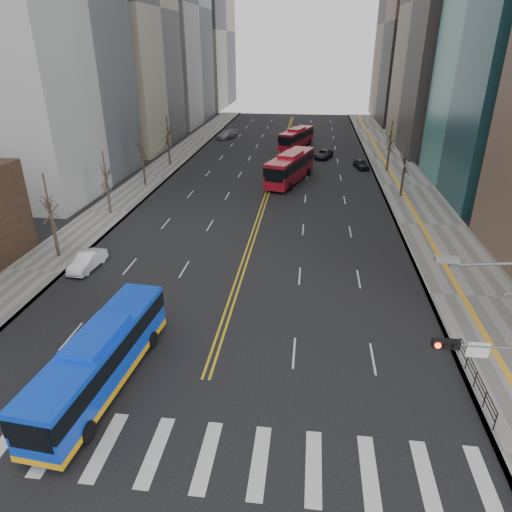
{
  "coord_description": "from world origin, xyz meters",
  "views": [
    {
      "loc": [
        5.11,
        -14.25,
        16.66
      ],
      "look_at": [
        2.07,
        10.88,
        4.87
      ],
      "focal_mm": 32.0,
      "sensor_mm": 36.0,
      "label": 1
    }
  ],
  "objects": [
    {
      "name": "street_trees",
      "position": [
        -7.18,
        34.55,
        4.87
      ],
      "size": [
        35.2,
        47.2,
        7.6
      ],
      "color": "#2F251D",
      "rests_on": "ground"
    },
    {
      "name": "sidewalk_left",
      "position": [
        -16.5,
        45.0,
        0.07
      ],
      "size": [
        5.0,
        130.0,
        0.15
      ],
      "primitive_type": "cube",
      "color": "slate",
      "rests_on": "ground"
    },
    {
      "name": "car_dark_mid",
      "position": [
        12.5,
        53.46,
        0.66
      ],
      "size": [
        2.43,
        4.13,
        1.32
      ],
      "primitive_type": "imported",
      "rotation": [
        0.0,
        0.0,
        0.24
      ],
      "color": "black",
      "rests_on": "ground"
    },
    {
      "name": "blue_bus",
      "position": [
        -5.3,
        4.0,
        1.76
      ],
      "size": [
        3.4,
        11.62,
        3.35
      ],
      "color": "blue",
      "rests_on": "ground"
    },
    {
      "name": "red_bus_far",
      "position": [
        2.42,
        67.01,
        1.92
      ],
      "size": [
        5.82,
        11.07,
        3.45
      ],
      "color": "#A7111F",
      "rests_on": "ground"
    },
    {
      "name": "car_white",
      "position": [
        -12.5,
        17.19,
        0.67
      ],
      "size": [
        1.8,
        4.21,
        1.35
      ],
      "primitive_type": "imported",
      "rotation": [
        0.0,
        0.0,
        -0.09
      ],
      "color": "white",
      "rests_on": "ground"
    },
    {
      "name": "centerline",
      "position": [
        0.0,
        55.0,
        0.01
      ],
      "size": [
        0.55,
        100.0,
        0.01
      ],
      "color": "gold",
      "rests_on": "ground"
    },
    {
      "name": "crosswalk",
      "position": [
        0.0,
        0.0,
        0.01
      ],
      "size": [
        26.7,
        4.0,
        0.01
      ],
      "color": "silver",
      "rests_on": "ground"
    },
    {
      "name": "sidewalk_right",
      "position": [
        17.5,
        45.0,
        0.07
      ],
      "size": [
        7.0,
        130.0,
        0.15
      ],
      "primitive_type": "cube",
      "color": "slate",
      "rests_on": "ground"
    },
    {
      "name": "red_bus_near",
      "position": [
        2.47,
        45.16,
        2.12
      ],
      "size": [
        6.07,
        12.44,
        3.82
      ],
      "color": "#A7111F",
      "rests_on": "ground"
    },
    {
      "name": "car_silver",
      "position": [
        -11.26,
        74.33,
        0.76
      ],
      "size": [
        3.95,
        5.64,
        1.52
      ],
      "primitive_type": "imported",
      "rotation": [
        0.0,
        0.0,
        -0.39
      ],
      "color": "#97989C",
      "rests_on": "ground"
    },
    {
      "name": "car_dark_far",
      "position": [
        7.1,
        59.58,
        0.65
      ],
      "size": [
        3.42,
        5.11,
        1.3
      ],
      "primitive_type": "imported",
      "rotation": [
        0.0,
        0.0,
        -0.29
      ],
      "color": "black",
      "rests_on": "ground"
    },
    {
      "name": "ground",
      "position": [
        0.0,
        0.0,
        0.0
      ],
      "size": [
        220.0,
        220.0,
        0.0
      ],
      "primitive_type": "plane",
      "color": "black"
    },
    {
      "name": "pedestrian_railing",
      "position": [
        14.3,
        6.0,
        0.82
      ],
      "size": [
        0.06,
        6.06,
        1.02
      ],
      "color": "black",
      "rests_on": "sidewalk_right"
    }
  ]
}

